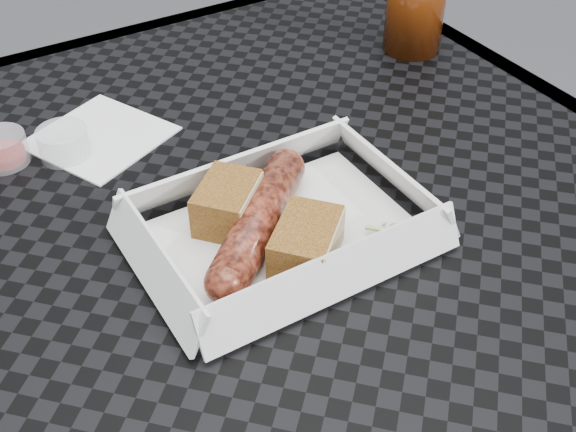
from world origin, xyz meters
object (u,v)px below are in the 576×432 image
object	(u,v)px
patio_table	(252,259)
bratwurst	(259,220)
drink_glass	(416,0)
food_tray	(282,234)

from	to	relation	value
patio_table	bratwurst	world-z (taller)	bratwurst
patio_table	bratwurst	distance (m)	0.11
patio_table	drink_glass	xyz separation A→B (m)	(0.32, 0.16, 0.14)
patio_table	food_tray	size ratio (longest dim) A/B	3.64
patio_table	food_tray	world-z (taller)	food_tray
patio_table	drink_glass	distance (m)	0.38
food_tray	patio_table	bearing A→B (deg)	90.57
bratwurst	food_tray	bearing A→B (deg)	-18.95
drink_glass	bratwurst	bearing A→B (deg)	-147.86
patio_table	drink_glass	size ratio (longest dim) A/B	6.30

